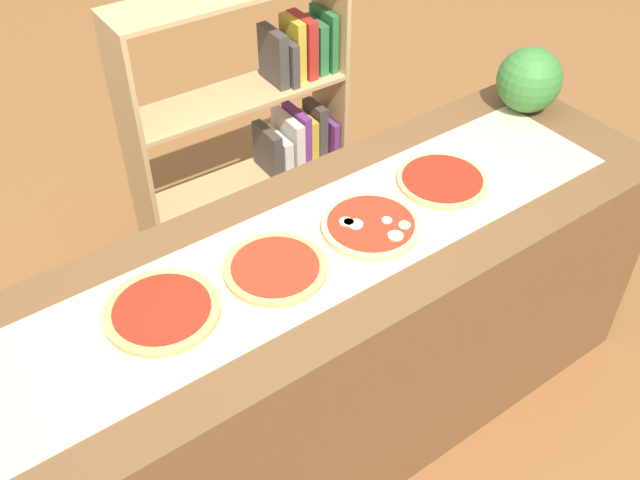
{
  "coord_description": "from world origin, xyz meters",
  "views": [
    {
      "loc": [
        -0.95,
        -1.31,
        2.38
      ],
      "look_at": [
        0.0,
        0.0,
        0.95
      ],
      "focal_mm": 40.8,
      "sensor_mm": 36.0,
      "label": 1
    }
  ],
  "objects": [
    {
      "name": "ground_plane",
      "position": [
        0.0,
        0.0,
        0.0
      ],
      "size": [
        12.0,
        12.0,
        0.0
      ],
      "primitive_type": "plane",
      "color": "brown"
    },
    {
      "name": "counter",
      "position": [
        0.0,
        0.0,
        0.47
      ],
      "size": [
        2.48,
        0.74,
        0.93
      ],
      "primitive_type": "cube",
      "color": "brown",
      "rests_on": "ground_plane"
    },
    {
      "name": "parchment_paper",
      "position": [
        0.0,
        0.0,
        0.93
      ],
      "size": [
        2.09,
        0.45,
        0.0
      ],
      "primitive_type": "cube",
      "color": "beige",
      "rests_on": "counter"
    },
    {
      "name": "pizza_plain_0",
      "position": [
        -0.51,
        0.03,
        0.94
      ],
      "size": [
        0.32,
        0.32,
        0.02
      ],
      "color": "tan",
      "rests_on": "parchment_paper"
    },
    {
      "name": "pizza_plain_1",
      "position": [
        -0.17,
        -0.01,
        0.94
      ],
      "size": [
        0.3,
        0.3,
        0.02
      ],
      "color": "tan",
      "rests_on": "parchment_paper"
    },
    {
      "name": "pizza_mozzarella_2",
      "position": [
        0.17,
        -0.03,
        0.94
      ],
      "size": [
        0.31,
        0.31,
        0.03
      ],
      "color": "#E5C17F",
      "rests_on": "parchment_paper"
    },
    {
      "name": "pizza_plain_3",
      "position": [
        0.51,
        0.01,
        0.94
      ],
      "size": [
        0.3,
        0.3,
        0.02
      ],
      "color": "#DBB26B",
      "rests_on": "parchment_paper"
    },
    {
      "name": "watermelon",
      "position": [
        1.08,
        0.18,
        1.05
      ],
      "size": [
        0.24,
        0.24,
        0.24
      ],
      "primitive_type": "sphere",
      "color": "#387A33",
      "rests_on": "counter"
    },
    {
      "name": "bookshelf",
      "position": [
        0.43,
        0.98,
        0.66
      ],
      "size": [
        0.95,
        0.29,
        1.31
      ],
      "color": "tan",
      "rests_on": "ground_plane"
    }
  ]
}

